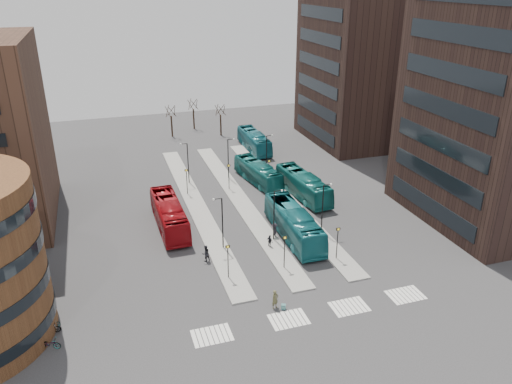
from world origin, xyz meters
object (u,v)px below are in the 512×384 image
object	(u,v)px
teal_bus_b	(258,173)
commuter_a	(206,253)
suitcase	(283,307)
commuter_c	(274,230)
traveller	(275,299)
bicycle_far	(51,325)
bicycle_near	(49,344)
red_bus	(169,214)
teal_bus_a	(294,224)
teal_bus_d	(254,141)
bicycle_mid	(51,329)
teal_bus_c	(303,185)
commuter_b	(270,241)

from	to	relation	value
teal_bus_b	commuter_a	world-z (taller)	teal_bus_b
suitcase	commuter_c	distance (m)	13.69
traveller	bicycle_far	distance (m)	19.67
traveller	suitcase	bearing A→B (deg)	-52.89
commuter_c	traveller	bearing A→B (deg)	-7.44
commuter_c	bicycle_near	distance (m)	26.85
red_bus	traveller	bearing A→B (deg)	-71.58
teal_bus_a	teal_bus_b	world-z (taller)	teal_bus_a
traveller	teal_bus_a	bearing A→B (deg)	41.78
teal_bus_b	teal_bus_d	world-z (taller)	teal_bus_d
teal_bus_a	bicycle_mid	bearing A→B (deg)	-159.42
suitcase	teal_bus_a	size ratio (longest dim) A/B	0.04
teal_bus_a	commuter_c	size ratio (longest dim) A/B	7.12
teal_bus_c	bicycle_near	distance (m)	38.65
teal_bus_c	bicycle_near	size ratio (longest dim) A/B	6.51
teal_bus_c	commuter_b	bearing A→B (deg)	-132.46
commuter_c	teal_bus_c	bearing A→B (deg)	154.19
suitcase	teal_bus_b	xyz separation A→B (m)	(7.26, 29.73, 1.30)
commuter_c	commuter_b	bearing A→B (deg)	-20.37
bicycle_far	teal_bus_b	bearing A→B (deg)	-61.87
red_bus	commuter_b	xyz separation A→B (m)	(9.93, -8.29, -0.97)
suitcase	teal_bus_b	size ratio (longest dim) A/B	0.05
teal_bus_b	commuter_c	distance (m)	16.96
teal_bus_d	traveller	distance (m)	45.37
teal_bus_a	commuter_b	size ratio (longest dim) A/B	8.53
suitcase	teal_bus_a	world-z (taller)	teal_bus_a
bicycle_near	bicycle_mid	bearing A→B (deg)	18.24
traveller	bicycle_near	bearing A→B (deg)	159.16
teal_bus_c	commuter_c	xyz separation A→B (m)	(-7.75, -9.93, -0.78)
teal_bus_d	bicycle_mid	bearing A→B (deg)	-127.56
suitcase	commuter_c	size ratio (longest dim) A/B	0.28
bicycle_far	commuter_c	bearing A→B (deg)	-83.83
suitcase	commuter_c	bearing A→B (deg)	98.13
suitcase	bicycle_mid	bearing A→B (deg)	-163.91
red_bus	commuter_b	size ratio (longest dim) A/B	8.22
teal_bus_c	traveller	world-z (taller)	teal_bus_c
bicycle_near	teal_bus_c	bearing A→B (deg)	-36.85
teal_bus_b	bicycle_mid	distance (m)	38.27
teal_bus_d	commuter_c	distance (m)	31.97
suitcase	red_bus	distance (m)	20.83
teal_bus_a	commuter_a	xyz separation A→B (m)	(-10.87, -2.03, -0.86)
red_bus	bicycle_mid	size ratio (longest dim) A/B	7.51
teal_bus_b	teal_bus_d	distance (m)	15.03
traveller	bicycle_far	xyz separation A→B (m)	(-19.41, 3.13, -0.53)
suitcase	red_bus	bearing A→B (deg)	135.18
red_bus	bicycle_far	size ratio (longest dim) A/B	8.10
teal_bus_c	teal_bus_a	bearing A→B (deg)	-123.37
commuter_b	teal_bus_c	bearing A→B (deg)	-62.10
commuter_a	red_bus	bearing A→B (deg)	-94.67
teal_bus_d	bicycle_near	distance (m)	53.44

